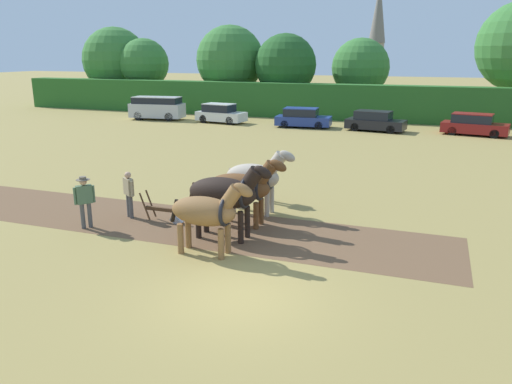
# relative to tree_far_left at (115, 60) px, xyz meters

# --- Properties ---
(ground_plane) EXTENTS (240.00, 240.00, 0.00)m
(ground_plane) POSITION_rel_tree_far_left_xyz_m (29.84, -37.58, -4.86)
(ground_plane) COLOR #998447
(plowed_furrow_strip) EXTENTS (20.84, 3.82, 0.01)m
(plowed_furrow_strip) POSITION_rel_tree_far_left_xyz_m (24.75, -33.48, -4.85)
(plowed_furrow_strip) COLOR brown
(plowed_furrow_strip) RESTS_ON ground
(hedgerow) EXTENTS (74.13, 1.83, 3.04)m
(hedgerow) POSITION_rel_tree_far_left_xyz_m (29.84, -4.07, -3.34)
(hedgerow) COLOR #286023
(hedgerow) RESTS_ON ground
(tree_far_left) EXTENTS (7.05, 7.05, 8.39)m
(tree_far_left) POSITION_rel_tree_far_left_xyz_m (0.00, 0.00, 0.00)
(tree_far_left) COLOR #423323
(tree_far_left) RESTS_ON ground
(tree_left) EXTENTS (5.21, 5.21, 7.15)m
(tree_left) POSITION_rel_tree_far_left_xyz_m (4.00, -0.61, -0.33)
(tree_left) COLOR brown
(tree_left) RESTS_ON ground
(tree_center_left) EXTENTS (6.75, 6.75, 8.33)m
(tree_center_left) POSITION_rel_tree_far_left_xyz_m (13.77, -0.23, 0.09)
(tree_center_left) COLOR #423323
(tree_center_left) RESTS_ON ground
(tree_center) EXTENTS (5.82, 5.82, 7.45)m
(tree_center) POSITION_rel_tree_far_left_xyz_m (19.76, -0.92, -0.33)
(tree_center) COLOR #4C3823
(tree_center) RESTS_ON ground
(tree_center_right) EXTENTS (5.42, 5.42, 7.03)m
(tree_center_right) POSITION_rel_tree_far_left_xyz_m (26.50, 1.34, -0.55)
(tree_center_right) COLOR brown
(tree_center_right) RESTS_ON ground
(church_spire) EXTENTS (2.40, 2.40, 15.61)m
(church_spire) POSITION_rel_tree_far_left_xyz_m (24.37, 29.36, 3.31)
(church_spire) COLOR gray
(church_spire) RESTS_ON ground
(draft_horse_lead_left) EXTENTS (2.65, 0.91, 2.30)m
(draft_horse_lead_left) POSITION_rel_tree_far_left_xyz_m (28.00, -35.50, -3.57)
(draft_horse_lead_left) COLOR brown
(draft_horse_lead_left) RESTS_ON ground
(draft_horse_lead_right) EXTENTS (2.86, 1.04, 2.50)m
(draft_horse_lead_right) POSITION_rel_tree_far_left_xyz_m (27.98, -34.14, -3.39)
(draft_horse_lead_right) COLOR black
(draft_horse_lead_right) RESTS_ON ground
(draft_horse_trail_left) EXTENTS (2.91, 0.97, 2.42)m
(draft_horse_trail_left) POSITION_rel_tree_far_left_xyz_m (27.98, -32.78, -3.53)
(draft_horse_trail_left) COLOR brown
(draft_horse_trail_left) RESTS_ON ground
(draft_horse_trail_right) EXTENTS (2.72, 1.01, 2.46)m
(draft_horse_trail_right) POSITION_rel_tree_far_left_xyz_m (27.97, -31.42, -3.49)
(draft_horse_trail_right) COLOR #B2A38E
(draft_horse_trail_right) RESTS_ON ground
(plow) EXTENTS (1.56, 0.46, 1.13)m
(plow) POSITION_rel_tree_far_left_xyz_m (25.45, -33.48, -4.54)
(plow) COLOR #4C331E
(plow) RESTS_ON ground
(farmer_at_plow) EXTENTS (0.57, 0.44, 1.66)m
(farmer_at_plow) POSITION_rel_tree_far_left_xyz_m (23.97, -33.45, -3.89)
(farmer_at_plow) COLOR #4C4C4C
(farmer_at_plow) RESTS_ON ground
(farmer_beside_team) EXTENTS (0.30, 0.67, 1.70)m
(farmer_beside_team) POSITION_rel_tree_far_left_xyz_m (28.05, -29.95, -3.86)
(farmer_beside_team) COLOR #38332D
(farmer_beside_team) RESTS_ON ground
(farmer_onlooker_left) EXTENTS (0.48, 0.54, 1.76)m
(farmer_onlooker_left) POSITION_rel_tree_far_left_xyz_m (23.24, -34.89, -3.81)
(farmer_onlooker_left) COLOR #4C4C4C
(farmer_onlooker_left) RESTS_ON ground
(parked_van) EXTENTS (4.80, 2.40, 1.97)m
(parked_van) POSITION_rel_tree_far_left_xyz_m (10.78, -9.59, -3.83)
(parked_van) COLOR #BCBCC1
(parked_van) RESTS_ON ground
(parked_car_left) EXTENTS (4.31, 2.25, 1.58)m
(parked_car_left) POSITION_rel_tree_far_left_xyz_m (16.83, -9.61, -4.10)
(parked_car_left) COLOR silver
(parked_car_left) RESTS_ON ground
(parked_car_center_left) EXTENTS (4.39, 2.14, 1.51)m
(parked_car_center_left) POSITION_rel_tree_far_left_xyz_m (23.91, -9.75, -4.13)
(parked_car_center_left) COLOR navy
(parked_car_center_left) RESTS_ON ground
(parked_car_center) EXTENTS (4.49, 2.37, 1.49)m
(parked_car_center) POSITION_rel_tree_far_left_xyz_m (29.47, -9.73, -4.14)
(parked_car_center) COLOR black
(parked_car_center) RESTS_ON ground
(parked_car_center_right) EXTENTS (4.64, 2.46, 1.53)m
(parked_car_center_right) POSITION_rel_tree_far_left_xyz_m (36.31, -9.38, -4.13)
(parked_car_center_right) COLOR maroon
(parked_car_center_right) RESTS_ON ground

